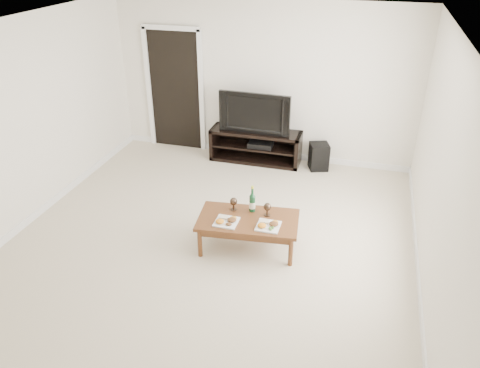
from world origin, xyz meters
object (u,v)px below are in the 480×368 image
subwoofer (319,156)px  television (256,111)px  media_console (256,146)px  coffee_table (248,233)px

subwoofer → television: bearing=159.9°
media_console → subwoofer: media_console is taller
media_console → coffee_table: media_console is taller
media_console → coffee_table: bearing=-77.9°
media_console → coffee_table: 2.50m
media_console → coffee_table: size_ratio=1.26×
coffee_table → media_console: bearing=102.1°
subwoofer → coffee_table: (-0.55, -2.44, -0.01)m
television → coffee_table: size_ratio=0.98×
television → coffee_table: bearing=-76.1°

